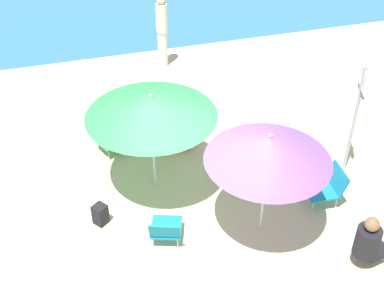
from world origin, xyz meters
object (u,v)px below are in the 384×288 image
at_px(beach_chair_d, 110,135).
at_px(beach_chair_a, 182,128).
at_px(umbrella_purple, 269,149).
at_px(warning_sign, 358,106).
at_px(beach_bag, 100,214).
at_px(umbrella_green, 151,106).
at_px(person_b, 151,126).
at_px(beach_chair_b, 166,229).
at_px(person_c, 369,241).
at_px(beach_chair_c, 237,164).
at_px(beach_chair_e, 327,185).
at_px(person_a, 162,31).

bearing_deg(beach_chair_d, beach_chair_a, 60.05).
distance_m(umbrella_purple, warning_sign, 2.27).
bearing_deg(beach_bag, beach_chair_a, 43.92).
height_order(beach_chair_d, warning_sign, warning_sign).
height_order(umbrella_green, beach_chair_a, umbrella_green).
height_order(umbrella_purple, beach_chair_a, umbrella_purple).
distance_m(umbrella_purple, person_b, 3.08).
bearing_deg(beach_bag, umbrella_purple, -18.85).
bearing_deg(beach_chair_a, beach_chair_b, 7.31).
relative_size(umbrella_purple, beach_chair_b, 2.65).
height_order(person_c, warning_sign, warning_sign).
bearing_deg(umbrella_purple, umbrella_green, 132.49).
distance_m(umbrella_green, beach_chair_c, 1.99).
bearing_deg(beach_chair_b, beach_chair_a, -1.93).
bearing_deg(person_b, beach_chair_b, -50.85).
relative_size(umbrella_purple, warning_sign, 0.90).
relative_size(beach_chair_b, beach_chair_e, 1.12).
bearing_deg(beach_chair_a, warning_sign, 86.41).
bearing_deg(person_c, umbrella_purple, 128.51).
bearing_deg(umbrella_purple, beach_chair_e, 13.99).
bearing_deg(person_b, person_a, 119.37).
distance_m(warning_sign, beach_bag, 4.62).
height_order(umbrella_purple, person_b, umbrella_purple).
relative_size(beach_chair_b, beach_chair_d, 0.99).
height_order(beach_chair_a, person_a, person_a).
xyz_separation_m(beach_chair_d, warning_sign, (4.00, -1.77, 1.07)).
bearing_deg(person_b, person_c, -9.99).
distance_m(umbrella_purple, beach_chair_c, 1.87).
distance_m(beach_chair_b, person_a, 5.73).
height_order(umbrella_green, person_a, umbrella_green).
bearing_deg(beach_chair_e, beach_bag, -4.66).
distance_m(beach_chair_e, person_c, 1.40).
bearing_deg(beach_chair_b, umbrella_green, 12.85).
relative_size(umbrella_green, beach_chair_c, 3.14).
xyz_separation_m(beach_chair_e, beach_bag, (-3.73, 0.50, -0.15)).
relative_size(beach_chair_c, warning_sign, 0.32).
distance_m(beach_chair_d, person_c, 4.99).
relative_size(person_c, beach_bag, 2.60).
height_order(beach_chair_a, person_c, person_c).
height_order(beach_chair_b, person_c, person_c).
relative_size(person_a, beach_bag, 4.89).
xyz_separation_m(beach_chair_c, person_c, (1.17, -2.38, 0.18)).
height_order(beach_chair_c, beach_bag, beach_chair_c).
height_order(warning_sign, beach_bag, warning_sign).
distance_m(beach_chair_b, beach_bag, 1.16).
bearing_deg(umbrella_green, beach_chair_a, 54.18).
xyz_separation_m(person_b, beach_bag, (-1.23, -1.77, -0.30)).
height_order(beach_chair_d, person_c, person_c).
xyz_separation_m(umbrella_purple, person_b, (-1.20, 2.60, -1.13)).
bearing_deg(person_a, umbrella_green, -93.18).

